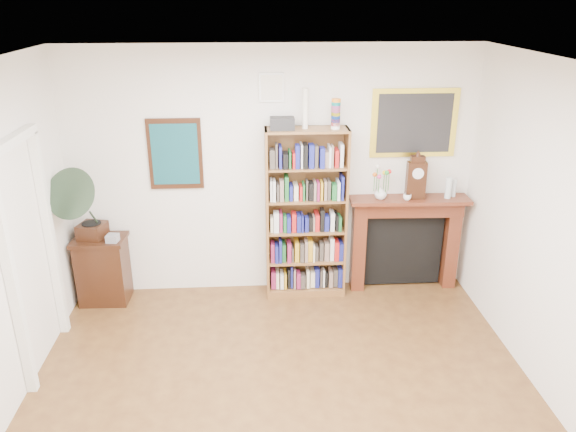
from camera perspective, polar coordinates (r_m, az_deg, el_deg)
The scene contains 15 objects.
room at distance 3.94m, azimuth -0.13°, elevation -6.64°, with size 4.51×5.01×2.81m.
door_casing at distance 5.45m, azimuth -24.84°, elevation -2.03°, with size 0.08×1.02×2.17m.
teal_poster at distance 6.21m, azimuth -11.39°, elevation 6.18°, with size 0.58×0.04×0.78m.
small_picture at distance 6.01m, azimuth -1.68°, elevation 12.92°, with size 0.26×0.04×0.30m.
gilt_painting at distance 6.34m, azimuth 12.70°, elevation 9.18°, with size 0.95×0.04×0.75m.
bookshelf at distance 6.21m, azimuth 1.85°, elevation 1.12°, with size 0.89×0.32×2.24m.
side_cabinet at distance 6.64m, azimuth -18.25°, elevation -5.20°, with size 0.57×0.41×0.77m, color black.
fireplace at distance 6.65m, azimuth 11.80°, elevation -1.82°, with size 1.35×0.37×1.13m.
gramophone at distance 6.21m, azimuth -20.06°, elevation 1.54°, with size 0.68×0.78×0.88m.
cd_stack at distance 6.33m, azimuth -17.40°, elevation -2.16°, with size 0.12×0.12×0.08m, color #A8A8B4.
mantel_clock at distance 6.36m, azimuth 12.88°, elevation 3.77°, with size 0.22×0.13×0.49m.
flower_vase at distance 6.31m, azimuth 9.40°, elevation 2.34°, with size 0.14×0.14×0.14m, color silver.
teacup at distance 6.34m, azimuth 12.02°, elevation 1.90°, with size 0.09×0.09×0.07m, color white.
bottle_left at distance 6.49m, azimuth 15.99°, elevation 2.77°, with size 0.07×0.07×0.24m, color silver.
bottle_right at distance 6.57m, azimuth 16.47°, elevation 2.76°, with size 0.06×0.06×0.20m, color silver.
Camera 1 is at (-0.22, -3.46, 3.27)m, focal length 35.00 mm.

